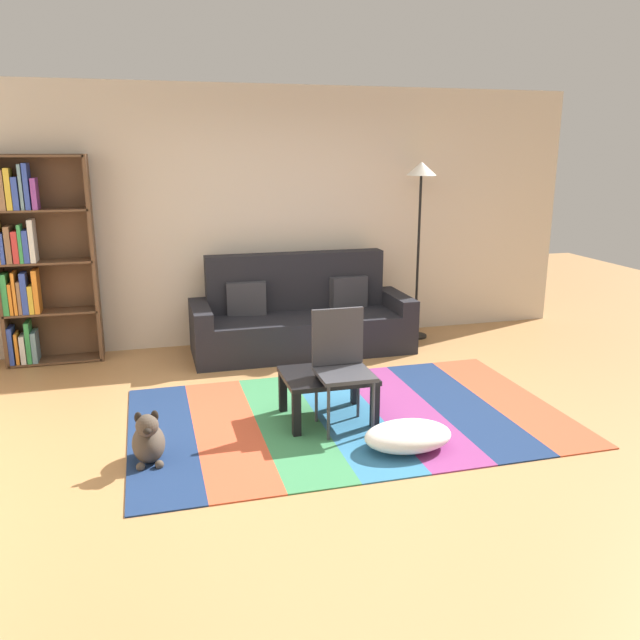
{
  "coord_description": "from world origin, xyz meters",
  "views": [
    {
      "loc": [
        -1.36,
        -4.31,
        2.06
      ],
      "look_at": [
        0.03,
        0.8,
        0.65
      ],
      "focal_mm": 36.18,
      "sensor_mm": 36.0,
      "label": 1
    }
  ],
  "objects_px": {
    "coffee_table": "(327,381)",
    "dog": "(148,440)",
    "pouf": "(408,436)",
    "standing_lamp": "(421,192)",
    "couch": "(301,319)",
    "folding_chair": "(341,359)",
    "bookshelf": "(34,261)",
    "tv_remote": "(342,373)"
  },
  "relations": [
    {
      "from": "dog",
      "to": "bookshelf",
      "type": "bearing_deg",
      "value": 111.49
    },
    {
      "from": "pouf",
      "to": "tv_remote",
      "type": "height_order",
      "value": "tv_remote"
    },
    {
      "from": "coffee_table",
      "to": "dog",
      "type": "relative_size",
      "value": 1.73
    },
    {
      "from": "standing_lamp",
      "to": "folding_chair",
      "type": "xyz_separation_m",
      "value": [
        -1.52,
        -2.08,
        -1.07
      ]
    },
    {
      "from": "tv_remote",
      "to": "folding_chair",
      "type": "relative_size",
      "value": 0.17
    },
    {
      "from": "bookshelf",
      "to": "pouf",
      "type": "relative_size",
      "value": 3.18
    },
    {
      "from": "pouf",
      "to": "standing_lamp",
      "type": "relative_size",
      "value": 0.33
    },
    {
      "from": "dog",
      "to": "tv_remote",
      "type": "relative_size",
      "value": 2.65
    },
    {
      "from": "bookshelf",
      "to": "folding_chair",
      "type": "relative_size",
      "value": 2.24
    },
    {
      "from": "pouf",
      "to": "folding_chair",
      "type": "distance_m",
      "value": 0.77
    },
    {
      "from": "couch",
      "to": "bookshelf",
      "type": "bearing_deg",
      "value": 173.71
    },
    {
      "from": "couch",
      "to": "pouf",
      "type": "height_order",
      "value": "couch"
    },
    {
      "from": "couch",
      "to": "folding_chair",
      "type": "height_order",
      "value": "couch"
    },
    {
      "from": "dog",
      "to": "pouf",
      "type": "bearing_deg",
      "value": -9.27
    },
    {
      "from": "coffee_table",
      "to": "standing_lamp",
      "type": "distance_m",
      "value": 2.83
    },
    {
      "from": "standing_lamp",
      "to": "folding_chair",
      "type": "relative_size",
      "value": 2.14
    },
    {
      "from": "pouf",
      "to": "folding_chair",
      "type": "height_order",
      "value": "folding_chair"
    },
    {
      "from": "pouf",
      "to": "standing_lamp",
      "type": "height_order",
      "value": "standing_lamp"
    },
    {
      "from": "folding_chair",
      "to": "standing_lamp",
      "type": "bearing_deg",
      "value": 84.4
    },
    {
      "from": "couch",
      "to": "dog",
      "type": "relative_size",
      "value": 5.69
    },
    {
      "from": "couch",
      "to": "coffee_table",
      "type": "relative_size",
      "value": 3.28
    },
    {
      "from": "couch",
      "to": "folding_chair",
      "type": "bearing_deg",
      "value": -94.66
    },
    {
      "from": "coffee_table",
      "to": "pouf",
      "type": "distance_m",
      "value": 0.8
    },
    {
      "from": "coffee_table",
      "to": "folding_chair",
      "type": "distance_m",
      "value": 0.26
    },
    {
      "from": "couch",
      "to": "coffee_table",
      "type": "distance_m",
      "value": 1.83
    },
    {
      "from": "coffee_table",
      "to": "pouf",
      "type": "height_order",
      "value": "coffee_table"
    },
    {
      "from": "couch",
      "to": "standing_lamp",
      "type": "height_order",
      "value": "standing_lamp"
    },
    {
      "from": "pouf",
      "to": "tv_remote",
      "type": "relative_size",
      "value": 4.22
    },
    {
      "from": "coffee_table",
      "to": "couch",
      "type": "bearing_deg",
      "value": 82.83
    },
    {
      "from": "dog",
      "to": "tv_remote",
      "type": "height_order",
      "value": "tv_remote"
    },
    {
      "from": "dog",
      "to": "standing_lamp",
      "type": "relative_size",
      "value": 0.21
    },
    {
      "from": "couch",
      "to": "folding_chair",
      "type": "xyz_separation_m",
      "value": [
        -0.16,
        -1.94,
        0.2
      ]
    },
    {
      "from": "couch",
      "to": "pouf",
      "type": "xyz_separation_m",
      "value": [
        0.17,
        -2.48,
        -0.23
      ]
    },
    {
      "from": "bookshelf",
      "to": "couch",
      "type": "bearing_deg",
      "value": -6.29
    },
    {
      "from": "pouf",
      "to": "tv_remote",
      "type": "distance_m",
      "value": 0.74
    },
    {
      "from": "pouf",
      "to": "folding_chair",
      "type": "bearing_deg",
      "value": 121.39
    },
    {
      "from": "pouf",
      "to": "coffee_table",
      "type": "bearing_deg",
      "value": 121.21
    },
    {
      "from": "couch",
      "to": "dog",
      "type": "xyz_separation_m",
      "value": [
        -1.59,
        -2.19,
        -0.18
      ]
    },
    {
      "from": "couch",
      "to": "standing_lamp",
      "type": "relative_size",
      "value": 1.17
    },
    {
      "from": "standing_lamp",
      "to": "tv_remote",
      "type": "bearing_deg",
      "value": -126.58
    },
    {
      "from": "coffee_table",
      "to": "dog",
      "type": "height_order",
      "value": "dog"
    },
    {
      "from": "dog",
      "to": "tv_remote",
      "type": "xyz_separation_m",
      "value": [
        1.46,
        0.32,
        0.23
      ]
    }
  ]
}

